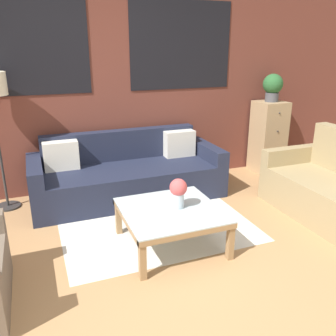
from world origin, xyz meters
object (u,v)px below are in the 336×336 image
Objects in this scene: settee_vintage at (336,190)px; drawer_cabinet at (268,137)px; coffee_table at (171,215)px; potted_plant at (273,86)px; flower_vase at (178,191)px; couch_dark at (128,175)px.

drawer_cabinet reaches higher than settee_vintage.
coffee_table is 2.78m from potted_plant.
settee_vintage reaches higher than coffee_table.
settee_vintage is 1.70× the size of coffee_table.
settee_vintage is at bearing -98.89° from drawer_cabinet.
potted_plant is 1.38× the size of flower_vase.
couch_dark is at bearing -174.67° from potted_plant.
settee_vintage is 5.30× the size of flower_vase.
couch_dark is 5.90× the size of potted_plant.
flower_vase is at bearing -144.26° from drawer_cabinet.
drawer_cabinet is 2.67× the size of potted_plant.
flower_vase is at bearing -144.26° from potted_plant.
couch_dark is 1.54× the size of settee_vintage.
drawer_cabinet is at bearing 35.74° from flower_vase.
couch_dark reaches higher than coffee_table.
coffee_table is 3.12× the size of flower_vase.
flower_vase is at bearing 6.00° from coffee_table.
potted_plant is at bearing 81.11° from settee_vintage.
settee_vintage is 1.90m from coffee_table.
couch_dark is at bearing 96.30° from flower_vase.
settee_vintage is 1.84m from flower_vase.
coffee_table is (0.06, -1.29, 0.04)m from couch_dark.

